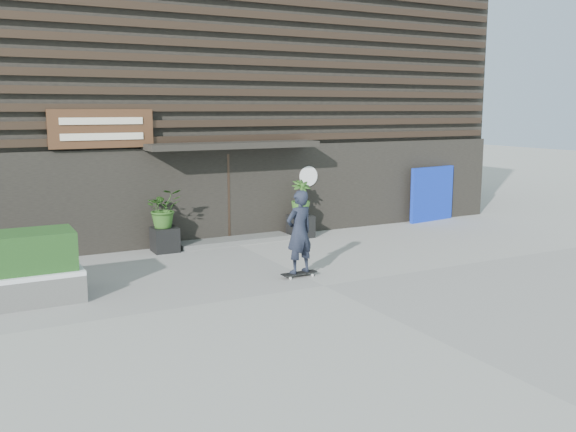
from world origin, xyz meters
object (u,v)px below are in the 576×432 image
planter_pot_left (165,240)px  planter_pot_right (301,226)px  blue_tarp (432,194)px  skateboarder (299,232)px

planter_pot_left → planter_pot_right: (3.80, 0.00, 0.00)m
blue_tarp → planter_pot_right: bearing=175.1°
planter_pot_left → planter_pot_right: bearing=0.0°
planter_pot_left → blue_tarp: 8.67m
planter_pot_right → blue_tarp: bearing=3.5°
planter_pot_right → skateboarder: bearing=-119.4°
planter_pot_right → blue_tarp: (4.84, 0.30, 0.54)m
planter_pot_right → planter_pot_left: bearing=180.0°
blue_tarp → skateboarder: bearing=-158.9°
blue_tarp → skateboarder: 7.89m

